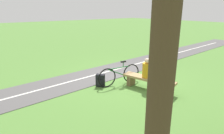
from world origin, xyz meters
name	(u,v)px	position (x,y,z in m)	size (l,w,h in m)	color
ground_plane	(124,79)	(0.00, 0.00, 0.00)	(80.00, 80.00, 0.00)	#548438
paved_path	(13,97)	(0.98, 4.00, 0.01)	(1.87, 36.00, 0.02)	#565454
path_centre_line	(13,97)	(0.98, 4.00, 0.02)	(0.10, 32.00, 0.00)	silver
bench	(148,81)	(-1.33, 0.07, 0.31)	(1.96, 0.85, 0.44)	#A88456
person_seated	(147,69)	(-1.25, 0.09, 0.74)	(0.39, 0.39, 0.70)	orange
bicycle	(120,75)	(-0.33, 0.56, 0.38)	(0.31, 1.78, 0.90)	black
backpack	(100,81)	(-0.03, 1.23, 0.23)	(0.36, 0.34, 0.46)	black
tree_far_right	(163,82)	(-4.33, 3.41, 2.01)	(1.00, 1.01, 4.41)	#473323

